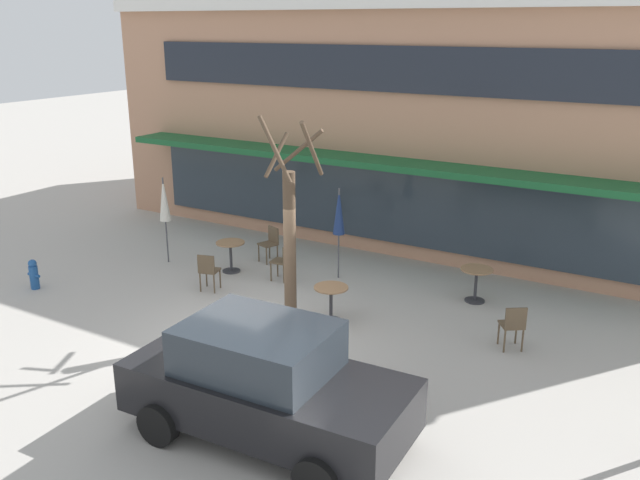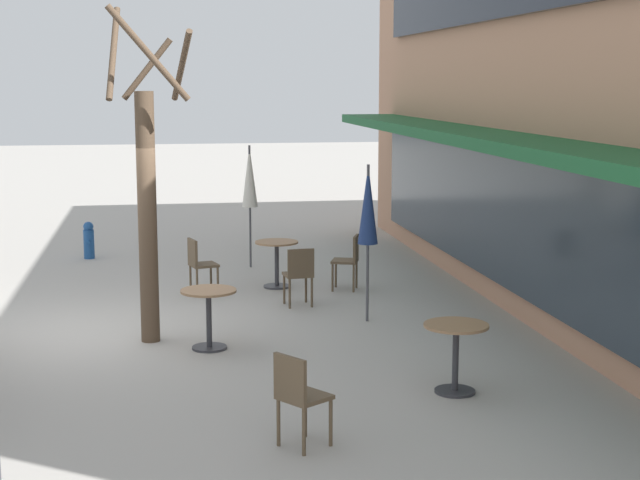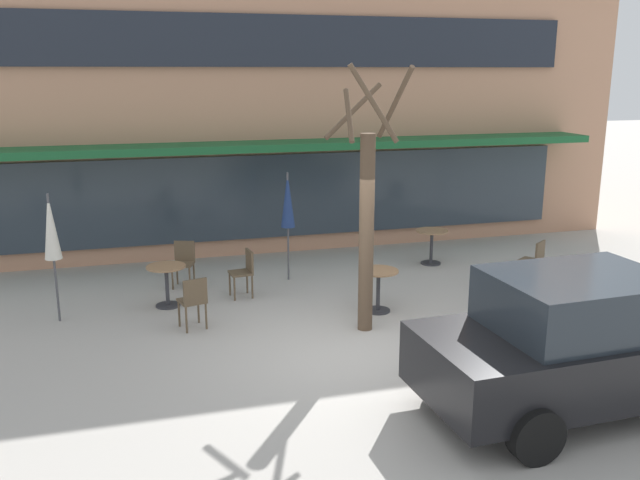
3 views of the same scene
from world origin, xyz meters
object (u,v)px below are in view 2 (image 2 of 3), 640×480
(cafe_chair_0, at_px, (299,272))
(cafe_chair_2, at_px, (298,393))
(cafe_table_near_wall, at_px, (209,309))
(patio_umbrella_cream_folded, at_px, (368,206))
(cafe_chair_1, at_px, (349,258))
(fire_hydrant, at_px, (89,240))
(cafe_chair_3, at_px, (199,262))
(patio_umbrella_green_folded, at_px, (250,177))
(street_tree, at_px, (147,196))
(cafe_table_streetside, at_px, (277,256))
(cafe_table_by_tree, at_px, (456,346))

(cafe_chair_0, distance_m, cafe_chair_2, 5.71)
(cafe_table_near_wall, height_order, patio_umbrella_cream_folded, patio_umbrella_cream_folded)
(cafe_chair_1, bearing_deg, patio_umbrella_cream_folded, -4.12)
(cafe_chair_1, distance_m, fire_hydrant, 5.61)
(cafe_chair_0, xyz_separation_m, cafe_chair_3, (-1.08, -1.43, 0.00))
(patio_umbrella_cream_folded, height_order, cafe_chair_2, patio_umbrella_cream_folded)
(patio_umbrella_green_folded, bearing_deg, street_tree, -19.67)
(patio_umbrella_green_folded, height_order, cafe_chair_3, patio_umbrella_green_folded)
(cafe_table_near_wall, bearing_deg, patio_umbrella_green_folded, 169.23)
(cafe_table_near_wall, distance_m, cafe_chair_2, 3.58)
(cafe_table_near_wall, xyz_separation_m, patio_umbrella_cream_folded, (-1.09, 2.26, 1.11))
(cafe_chair_3, distance_m, fire_hydrant, 4.03)
(cafe_table_streetside, relative_size, cafe_table_by_tree, 1.00)
(patio_umbrella_cream_folded, height_order, cafe_chair_0, patio_umbrella_cream_folded)
(cafe_table_by_tree, relative_size, patio_umbrella_cream_folded, 0.35)
(patio_umbrella_green_folded, bearing_deg, fire_hydrant, -114.82)
(cafe_chair_1, height_order, cafe_chair_3, same)
(cafe_chair_3, bearing_deg, cafe_chair_2, 5.24)
(cafe_table_by_tree, xyz_separation_m, street_tree, (-2.69, -3.25, 1.38))
(cafe_table_streetside, relative_size, patio_umbrella_cream_folded, 0.35)
(cafe_table_near_wall, distance_m, patio_umbrella_green_folded, 5.59)
(patio_umbrella_green_folded, distance_m, cafe_chair_0, 3.46)
(cafe_table_streetside, xyz_separation_m, cafe_chair_3, (0.35, -1.27, 0.01))
(cafe_table_by_tree, relative_size, street_tree, 0.18)
(cafe_table_streetside, relative_size, patio_umbrella_green_folded, 0.35)
(cafe_table_streetside, distance_m, cafe_chair_1, 1.19)
(cafe_chair_2, bearing_deg, cafe_table_near_wall, -169.84)
(cafe_chair_1, height_order, fire_hydrant, cafe_chair_1)
(cafe_chair_3, distance_m, street_tree, 3.13)
(cafe_table_streetside, xyz_separation_m, cafe_chair_0, (1.43, 0.16, 0.01))
(cafe_table_near_wall, bearing_deg, cafe_chair_1, 142.72)
(patio_umbrella_cream_folded, bearing_deg, cafe_chair_2, -19.45)
(cafe_table_streetside, bearing_deg, cafe_chair_1, 70.81)
(cafe_table_by_tree, xyz_separation_m, patio_umbrella_green_folded, (-7.57, -1.50, 1.11))
(patio_umbrella_cream_folded, xyz_separation_m, cafe_chair_1, (-2.08, 0.15, -1.10))
(cafe_chair_1, bearing_deg, fire_hydrant, -129.56)
(patio_umbrella_cream_folded, xyz_separation_m, cafe_chair_3, (-2.12, -2.25, -1.10))
(cafe_table_by_tree, relative_size, cafe_chair_0, 0.85)
(cafe_chair_2, bearing_deg, cafe_chair_0, 171.79)
(patio_umbrella_green_folded, bearing_deg, patio_umbrella_cream_folded, 16.08)
(cafe_table_streetside, distance_m, cafe_chair_2, 7.11)
(cafe_table_near_wall, height_order, cafe_chair_2, cafe_chair_2)
(cafe_chair_0, bearing_deg, patio_umbrella_cream_folded, 38.20)
(cafe_chair_1, xyz_separation_m, cafe_chair_3, (-0.04, -2.40, 0.00))
(cafe_table_by_tree, distance_m, fire_hydrant, 9.98)
(cafe_chair_0, distance_m, street_tree, 3.04)
(cafe_table_by_tree, bearing_deg, cafe_chair_2, -54.92)
(cafe_table_by_tree, relative_size, cafe_chair_1, 0.85)
(patio_umbrella_green_folded, relative_size, fire_hydrant, 3.12)
(fire_hydrant, bearing_deg, patio_umbrella_green_folded, 65.18)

